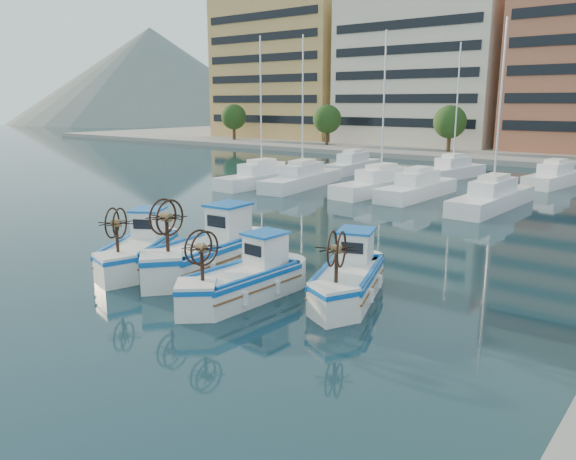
# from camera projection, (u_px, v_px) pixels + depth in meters

# --- Properties ---
(ground) EXTENTS (300.00, 300.00, 0.00)m
(ground) POSITION_uv_depth(u_px,v_px,m) (225.00, 296.00, 19.55)
(ground) COLOR #193743
(ground) RESTS_ON ground
(hill_west) EXTENTS (180.00, 180.00, 60.00)m
(hill_west) POSITION_uv_depth(u_px,v_px,m) (154.00, 122.00, 188.02)
(hill_west) COLOR slate
(hill_west) RESTS_ON ground
(yacht_marina) EXTENTS (36.94, 22.76, 11.50)m
(yacht_marina) POSITION_uv_depth(u_px,v_px,m) (453.00, 184.00, 42.55)
(yacht_marina) COLOR white
(yacht_marina) RESTS_ON ground
(fishing_boat_a) EXTENTS (3.72, 4.67, 2.83)m
(fishing_boat_a) POSITION_uv_depth(u_px,v_px,m) (140.00, 248.00, 22.86)
(fishing_boat_a) COLOR white
(fishing_boat_a) RESTS_ON ground
(fishing_boat_b) EXTENTS (2.50, 5.31, 3.26)m
(fishing_boat_b) POSITION_uv_depth(u_px,v_px,m) (210.00, 250.00, 22.21)
(fishing_boat_b) COLOR white
(fishing_boat_b) RESTS_ON ground
(fishing_boat_c) EXTENTS (2.02, 4.45, 2.74)m
(fishing_boat_c) POSITION_uv_depth(u_px,v_px,m) (245.00, 277.00, 19.16)
(fishing_boat_c) COLOR white
(fishing_boat_c) RESTS_ON ground
(fishing_boat_d) EXTENTS (3.10, 4.58, 2.76)m
(fishing_boat_d) POSITION_uv_depth(u_px,v_px,m) (349.00, 276.00, 19.31)
(fishing_boat_d) COLOR white
(fishing_boat_d) RESTS_ON ground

